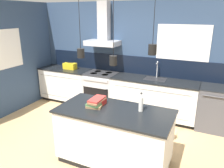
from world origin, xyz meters
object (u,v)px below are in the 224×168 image
yellow_toolbox (70,66)px  book_stack (96,102)px  dishwasher (213,108)px  red_supply_box (98,101)px  oven_range (102,90)px  bottle_on_island (141,104)px

yellow_toolbox → book_stack: bearing=-45.2°
book_stack → yellow_toolbox: bearing=134.8°
dishwasher → red_supply_box: red_supply_box is taller
dishwasher → book_stack: size_ratio=2.42×
book_stack → dishwasher: bearing=46.2°
dishwasher → red_supply_box: 2.51m
oven_range → red_supply_box: bearing=-63.7°
dishwasher → book_stack: bearing=-133.8°
book_stack → bottle_on_island: bearing=7.8°
dishwasher → oven_range: bearing=-179.9°
oven_range → bottle_on_island: 2.39m
oven_range → dishwasher: 2.60m
oven_range → red_supply_box: (0.86, -1.74, 0.50)m
dishwasher → red_supply_box: size_ratio=4.11×
dishwasher → book_stack: (-1.74, -1.81, 0.51)m
bottle_on_island → book_stack: bearing=-172.2°
oven_range → bottle_on_island: bottle_on_island is taller
bottle_on_island → book_stack: 0.72m
bottle_on_island → red_supply_box: (-0.71, -0.03, -0.08)m
oven_range → bottle_on_island: bearing=-47.4°
red_supply_box → yellow_toolbox: bearing=135.8°
book_stack → yellow_toolbox: (-1.80, 1.81, 0.02)m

